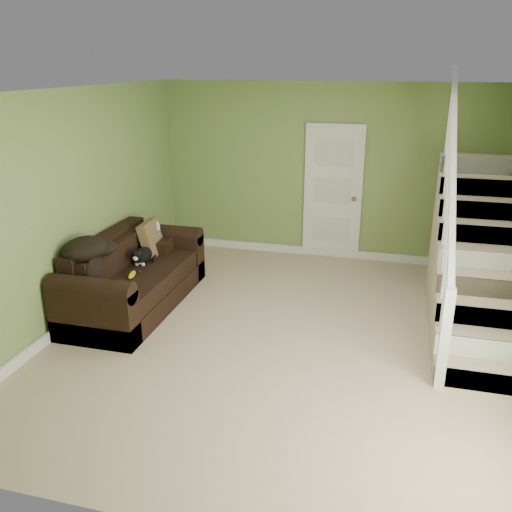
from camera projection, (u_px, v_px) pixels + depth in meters
The scene contains 15 objects.
floor at pixel (288, 336), 5.98m from camera, with size 5.00×5.50×0.01m, color tan.
ceiling at pixel (294, 90), 5.09m from camera, with size 5.00×5.50×0.01m, color white.
wall_back at pixel (327, 173), 8.04m from camera, with size 5.00×0.04×2.60m, color #77934F.
wall_front at pixel (194, 356), 3.03m from camera, with size 5.00×0.04×2.60m, color #77934F.
wall_left at pixel (75, 207), 6.14m from camera, with size 0.04×5.50×2.60m, color #77934F.
baseboard_back at pixel (324, 252), 8.43m from camera, with size 5.00×0.04×0.12m, color white.
baseboard_left at pixel (89, 307), 6.55m from camera, with size 0.04×5.50×0.12m, color white.
door at pixel (333, 193), 8.07m from camera, with size 0.86×0.12×2.02m.
staircase at pixel (478, 268), 6.16m from camera, with size 1.00×2.51×2.82m.
sofa at pixel (133, 280), 6.63m from camera, with size 0.96×2.23×0.88m.
side_table at pixel (155, 259), 7.39m from camera, with size 0.55×0.55×0.85m.
cat at pixel (142, 256), 6.74m from camera, with size 0.27×0.53×0.26m.
banana at pixel (132, 275), 6.32m from camera, with size 0.06×0.22×0.06m, color yellow.
throw_pillow at pixel (151, 239), 7.08m from camera, with size 0.12×0.47×0.47m, color #472D1C.
throw_blanket at pixel (85, 248), 5.97m from camera, with size 0.45×0.59×0.24m, color black.
Camera 1 is at (1.02, -5.24, 2.86)m, focal length 38.00 mm.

